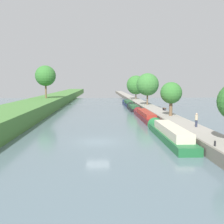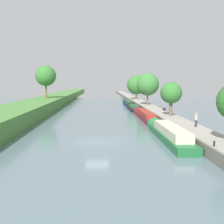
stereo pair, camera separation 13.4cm
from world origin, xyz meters
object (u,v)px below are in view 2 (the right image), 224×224
person_walking (196,120)px  park_bench (164,109)px  narrowboat_maroon (145,115)px  narrowboat_black (133,107)px  mooring_bollard_far (132,99)px  narrowboat_green (168,133)px  mooring_bollard_near (214,144)px  narrowboat_navy (128,103)px

person_walking → park_bench: person_walking is taller
narrowboat_maroon → narrowboat_black: (-0.19, 15.79, -0.13)m
narrowboat_maroon → person_walking: (3.59, -15.49, 1.36)m
mooring_bollard_far → narrowboat_green: bearing=-92.1°
park_bench → narrowboat_green: bearing=-102.2°
mooring_bollard_near → park_bench: park_bench is taller
narrowboat_green → person_walking: bearing=20.6°
narrowboat_black → park_bench: size_ratio=7.48×
narrowboat_maroon → narrowboat_navy: size_ratio=1.20×
person_walking → mooring_bollard_near: size_ratio=3.69×
narrowboat_green → park_bench: 20.43m
person_walking → narrowboat_navy: bearing=94.9°
narrowboat_navy → park_bench: (4.36, -24.84, 0.87)m
narrowboat_green → narrowboat_navy: 44.80m
narrowboat_black → mooring_bollard_far: bearing=83.8°
narrowboat_green → mooring_bollard_near: size_ratio=33.93×
mooring_bollard_near → mooring_bollard_far: bearing=90.0°
narrowboat_green → mooring_bollard_far: 50.48m
narrowboat_black → person_walking: bearing=-83.1°
narrowboat_navy → person_walking: person_walking is taller
person_walking → mooring_bollard_far: size_ratio=3.69×
narrowboat_black → park_bench: bearing=-70.8°
mooring_bollard_near → park_bench: 28.19m
person_walking → mooring_bollard_near: person_walking is taller
narrowboat_maroon → narrowboat_navy: narrowboat_maroon is taller
narrowboat_green → mooring_bollard_near: bearing=-77.3°
narrowboat_maroon → person_walking: 15.95m
person_walking → park_bench: 18.59m
person_walking → narrowboat_green: bearing=-159.4°
mooring_bollard_far → person_walking: bearing=-87.8°
narrowboat_green → park_bench: (4.33, 19.96, 0.75)m
park_bench → person_walking: bearing=-92.0°
narrowboat_green → mooring_bollard_far: narrowboat_green is taller
narrowboat_green → narrowboat_black: bearing=90.2°
narrowboat_green → narrowboat_maroon: 16.87m
narrowboat_navy → person_walking: 43.60m
narrowboat_maroon → narrowboat_black: bearing=90.7°
park_bench → narrowboat_black: bearing=109.2°
narrowboat_maroon → person_walking: person_walking is taller
person_walking → mooring_bollard_far: 49.09m
narrowboat_maroon → narrowboat_navy: bearing=90.3°
narrowboat_maroon → mooring_bollard_near: size_ratio=36.30×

